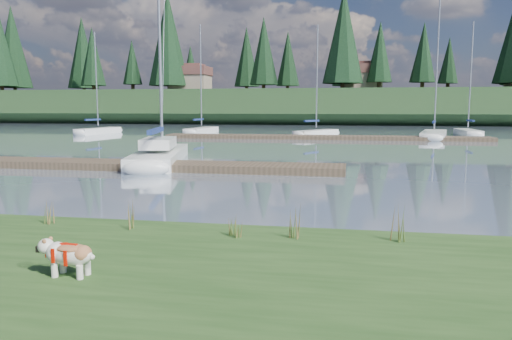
# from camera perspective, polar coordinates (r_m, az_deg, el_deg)

# --- Properties ---
(ground) EXTENTS (200.00, 200.00, 0.00)m
(ground) POSITION_cam_1_polar(r_m,az_deg,el_deg) (40.96, 4.80, 3.56)
(ground) COLOR gray
(ground) RESTS_ON ground
(ridge) EXTENTS (200.00, 20.00, 5.00)m
(ridge) POSITION_cam_1_polar(r_m,az_deg,el_deg) (83.78, 7.80, 7.09)
(ridge) COLOR #1C341A
(ridge) RESTS_ON ground
(bulldog) EXTENTS (0.82, 0.37, 0.49)m
(bulldog) POSITION_cam_1_polar(r_m,az_deg,el_deg) (7.19, -20.62, -8.92)
(bulldog) COLOR silver
(bulldog) RESTS_ON bank
(sailboat_main) EXTENTS (4.11, 9.76, 13.71)m
(sailboat_main) POSITION_cam_1_polar(r_m,az_deg,el_deg) (24.70, -10.68, 2.04)
(sailboat_main) COLOR white
(sailboat_main) RESTS_ON ground
(dock_near) EXTENTS (16.00, 2.00, 0.30)m
(dock_near) POSITION_cam_1_polar(r_m,az_deg,el_deg) (21.41, -11.72, 0.50)
(dock_near) COLOR #4C3D2C
(dock_near) RESTS_ON ground
(dock_far) EXTENTS (26.00, 2.20, 0.30)m
(dock_far) POSITION_cam_1_polar(r_m,az_deg,el_deg) (40.80, 7.60, 3.72)
(dock_far) COLOR #4C3D2C
(dock_far) RESTS_ON ground
(sailboat_bg_0) EXTENTS (2.13, 6.76, 9.79)m
(sailboat_bg_0) POSITION_cam_1_polar(r_m,az_deg,el_deg) (51.33, -17.20, 4.36)
(sailboat_bg_0) COLOR white
(sailboat_bg_0) RESTS_ON ground
(sailboat_bg_1) EXTENTS (1.87, 7.11, 10.60)m
(sailboat_bg_1) POSITION_cam_1_polar(r_m,az_deg,el_deg) (50.14, -5.99, 4.59)
(sailboat_bg_1) COLOR white
(sailboat_bg_1) RESTS_ON ground
(sailboat_bg_2) EXTENTS (4.17, 6.18, 9.75)m
(sailboat_bg_2) POSITION_cam_1_polar(r_m,az_deg,el_deg) (44.95, 7.26, 4.28)
(sailboat_bg_2) COLOR white
(sailboat_bg_2) RESTS_ON ground
(sailboat_bg_3) EXTENTS (3.56, 9.43, 13.45)m
(sailboat_bg_3) POSITION_cam_1_polar(r_m,az_deg,el_deg) (45.29, 19.71, 3.92)
(sailboat_bg_3) COLOR white
(sailboat_bg_3) RESTS_ON ground
(sailboat_bg_4) EXTENTS (1.40, 6.84, 10.21)m
(sailboat_bg_4) POSITION_cam_1_polar(r_m,az_deg,el_deg) (49.66, 22.90, 4.03)
(sailboat_bg_4) COLOR white
(sailboat_bg_4) RESTS_ON ground
(weed_0) EXTENTS (0.17, 0.14, 0.59)m
(weed_0) POSITION_cam_1_polar(r_m,az_deg,el_deg) (9.54, -14.41, -5.12)
(weed_0) COLOR #475B23
(weed_0) RESTS_ON bank
(weed_1) EXTENTS (0.17, 0.14, 0.46)m
(weed_1) POSITION_cam_1_polar(r_m,az_deg,el_deg) (8.84, -2.93, -6.23)
(weed_1) COLOR #475B23
(weed_1) RESTS_ON bank
(weed_2) EXTENTS (0.17, 0.14, 0.61)m
(weed_2) POSITION_cam_1_polar(r_m,az_deg,el_deg) (8.65, 4.50, -6.15)
(weed_2) COLOR #475B23
(weed_2) RESTS_ON bank
(weed_3) EXTENTS (0.17, 0.14, 0.47)m
(weed_3) POSITION_cam_1_polar(r_m,az_deg,el_deg) (10.48, -22.56, -4.64)
(weed_3) COLOR #475B23
(weed_3) RESTS_ON bank
(weed_4) EXTENTS (0.17, 0.14, 0.39)m
(weed_4) POSITION_cam_1_polar(r_m,az_deg,el_deg) (8.70, -1.95, -6.67)
(weed_4) COLOR #475B23
(weed_4) RESTS_ON bank
(weed_5) EXTENTS (0.17, 0.14, 0.67)m
(weed_5) POSITION_cam_1_polar(r_m,az_deg,el_deg) (8.78, 15.99, -6.01)
(weed_5) COLOR #475B23
(weed_5) RESTS_ON bank
(mud_lip) EXTENTS (60.00, 0.50, 0.14)m
(mud_lip) POSITION_cam_1_polar(r_m,az_deg,el_deg) (10.27, -13.36, -7.24)
(mud_lip) COLOR #33281C
(mud_lip) RESTS_ON ground
(conifer_0) EXTENTS (5.72, 5.72, 14.15)m
(conifer_0) POSITION_cam_1_polar(r_m,az_deg,el_deg) (98.11, -27.25, 12.31)
(conifer_0) COLOR #382619
(conifer_0) RESTS_ON ridge
(conifer_1) EXTENTS (4.40, 4.40, 11.30)m
(conifer_1) POSITION_cam_1_polar(r_m,az_deg,el_deg) (93.22, -18.17, 12.21)
(conifer_1) COLOR #382619
(conifer_1) RESTS_ON ridge
(conifer_2) EXTENTS (6.60, 6.60, 16.05)m
(conifer_2) POSITION_cam_1_polar(r_m,az_deg,el_deg) (84.59, -10.00, 14.55)
(conifer_2) COLOR #382619
(conifer_2) RESTS_ON ridge
(conifer_3) EXTENTS (4.84, 4.84, 12.25)m
(conifer_3) POSITION_cam_1_polar(r_m,az_deg,el_deg) (84.36, 0.88, 13.44)
(conifer_3) COLOR #382619
(conifer_3) RESTS_ON ridge
(conifer_4) EXTENTS (6.16, 6.16, 15.10)m
(conifer_4) POSITION_cam_1_polar(r_m,az_deg,el_deg) (77.40, 9.97, 14.91)
(conifer_4) COLOR #382619
(conifer_4) RESTS_ON ridge
(conifer_5) EXTENTS (3.96, 3.96, 10.35)m
(conifer_5) POSITION_cam_1_polar(r_m,az_deg,el_deg) (81.83, 18.61, 12.62)
(conifer_5) COLOR #382619
(conifer_5) RESTS_ON ridge
(house_0) EXTENTS (6.30, 5.30, 4.65)m
(house_0) POSITION_cam_1_polar(r_m,az_deg,el_deg) (84.92, -7.50, 10.34)
(house_0) COLOR gray
(house_0) RESTS_ON ridge
(house_1) EXTENTS (6.30, 5.30, 4.65)m
(house_1) POSITION_cam_1_polar(r_m,az_deg,el_deg) (81.83, 12.06, 10.37)
(house_1) COLOR gray
(house_1) RESTS_ON ridge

